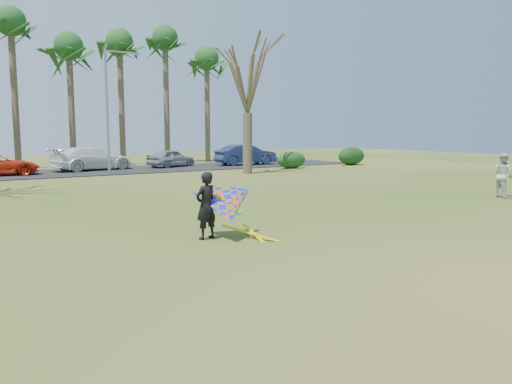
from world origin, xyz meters
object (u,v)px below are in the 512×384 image
car_4 (171,158)px  pedestrian_a (503,175)px  car_3 (92,158)px  bare_tree_right (247,73)px  car_5 (246,155)px  streetlight (109,105)px  kite_flyer (223,207)px

car_4 → pedestrian_a: bearing=171.8°
car_3 → pedestrian_a: size_ratio=2.96×
bare_tree_right → car_5: bearing=58.3°
car_3 → bare_tree_right: bearing=-146.7°
streetlight → car_5: (11.89, 2.56, -3.58)m
streetlight → car_4: bearing=32.9°
pedestrian_a → kite_flyer: (-14.07, -0.50, -0.10)m
pedestrian_a → streetlight: bearing=41.3°
car_3 → car_5: car_5 is taller
pedestrian_a → car_4: bearing=24.7°
car_5 → streetlight: bearing=107.3°
car_3 → pedestrian_a: (10.66, -23.98, 0.07)m
bare_tree_right → car_4: bearing=104.5°
bare_tree_right → pedestrian_a: (2.68, -16.03, -5.61)m
car_5 → pedestrian_a: 22.63m
streetlight → pedestrian_a: bearing=-62.3°
bare_tree_right → car_3: size_ratio=1.62×
car_3 → kite_flyer: size_ratio=2.37×
streetlight → car_5: size_ratio=1.60×
bare_tree_right → pedestrian_a: bare_tree_right is taller
car_4 → kite_flyer: size_ratio=1.68×
car_4 → car_5: (6.07, -1.21, 0.14)m
streetlight → kite_flyer: size_ratio=3.35×
bare_tree_right → car_4: (-2.01, 7.77, -5.82)m
bare_tree_right → kite_flyer: bare_tree_right is taller
streetlight → car_3: streetlight is taller
car_4 → kite_flyer: kite_flyer is taller
car_4 → car_5: 6.19m
car_3 → streetlight: bearing=170.2°
streetlight → car_3: size_ratio=1.41×
car_4 → kite_flyer: bearing=139.5°
car_4 → pedestrian_a: pedestrian_a is taller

